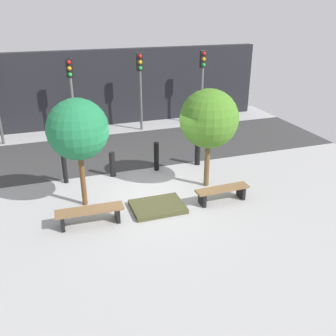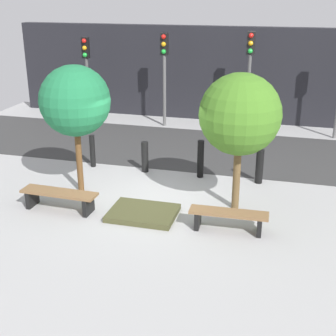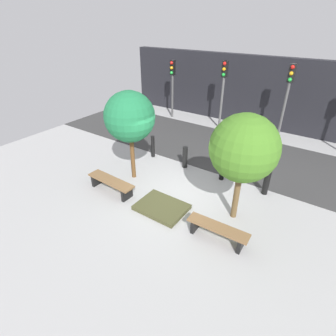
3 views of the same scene
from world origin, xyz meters
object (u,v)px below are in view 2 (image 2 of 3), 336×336
(tree_behind_right_bench, at_px, (240,115))
(bollard_right, at_px, (259,166))
(bench_left, at_px, (59,196))
(traffic_light_mid_east, at_px, (250,64))
(bollard_far_left, at_px, (92,151))
(traffic_light_west, at_px, (86,64))
(bollard_left, at_px, (145,157))
(planter_bed, at_px, (143,213))
(tree_behind_left_bench, at_px, (75,101))
(bench_right, at_px, (229,217))
(bollard_center, at_px, (201,159))
(traffic_light_mid_west, at_px, (164,63))

(tree_behind_right_bench, distance_m, bollard_right, 2.55)
(bench_left, bearing_deg, bollard_right, 35.20)
(traffic_light_mid_east, bearing_deg, bollard_far_left, -129.52)
(traffic_light_mid_east, bearing_deg, traffic_light_west, -179.99)
(traffic_light_west, bearing_deg, bollard_left, -51.32)
(tree_behind_right_bench, xyz_separation_m, bollard_far_left, (-4.43, 1.74, -1.82))
(planter_bed, height_order, tree_behind_left_bench, tree_behind_left_bench)
(bench_left, bearing_deg, traffic_light_mid_east, 67.14)
(bench_left, distance_m, traffic_light_mid_east, 8.78)
(bench_right, bearing_deg, tree_behind_left_bench, 161.82)
(bollard_center, bearing_deg, traffic_light_west, 138.63)
(tree_behind_right_bench, relative_size, bollard_left, 3.63)
(bollard_right, bearing_deg, traffic_light_mid_east, 100.18)
(tree_behind_right_bench, distance_m, traffic_light_mid_west, 7.47)
(bollard_center, height_order, traffic_light_west, traffic_light_west)
(tree_behind_left_bench, xyz_separation_m, bollard_center, (2.81, 1.74, -1.84))
(bollard_left, distance_m, bollard_right, 3.23)
(tree_behind_left_bench, height_order, bollard_center, tree_behind_left_bench)
(bollard_left, height_order, bollard_center, bollard_center)
(bench_left, relative_size, bollard_center, 1.75)
(bench_right, height_order, bollard_right, bollard_right)
(bench_left, relative_size, bollard_left, 2.09)
(bollard_left, bearing_deg, bench_right, -45.97)
(tree_behind_left_bench, bearing_deg, bollard_center, 31.69)
(bollard_far_left, distance_m, bollard_right, 4.84)
(bench_right, xyz_separation_m, traffic_light_mid_west, (-3.56, 7.73, 2.07))
(tree_behind_left_bench, height_order, traffic_light_mid_west, traffic_light_mid_west)
(bollard_right, distance_m, traffic_light_mid_west, 6.54)
(tree_behind_right_bench, relative_size, traffic_light_mid_west, 0.94)
(tree_behind_right_bench, bearing_deg, planter_bed, -154.11)
(bollard_right, bearing_deg, tree_behind_right_bench, -103.43)
(traffic_light_mid_east, bearing_deg, bench_right, -86.66)
(traffic_light_west, relative_size, traffic_light_mid_west, 0.94)
(tree_behind_right_bench, bearing_deg, traffic_light_mid_east, 93.93)
(bollard_right, xyz_separation_m, traffic_light_west, (-7.09, 4.82, 1.78))
(bollard_right, xyz_separation_m, traffic_light_mid_west, (-3.98, 4.82, 1.92))
(planter_bed, bearing_deg, bench_left, -174.31)
(traffic_light_west, bearing_deg, bollard_far_left, -65.02)
(tree_behind_right_bench, xyz_separation_m, traffic_light_west, (-6.68, 6.56, -0.05))
(tree_behind_left_bench, xyz_separation_m, bollard_right, (4.43, 1.74, -1.90))
(planter_bed, distance_m, bollard_right, 3.66)
(bollard_center, bearing_deg, traffic_light_mid_east, 81.17)
(bench_left, height_order, bollard_far_left, bollard_far_left)
(bench_left, xyz_separation_m, bench_right, (4.01, 0.00, -0.01))
(tree_behind_right_bench, xyz_separation_m, bollard_center, (-1.20, 1.74, -1.77))
(tree_behind_left_bench, bearing_deg, traffic_light_mid_west, 86.07)
(bollard_far_left, height_order, traffic_light_west, traffic_light_west)
(bollard_far_left, distance_m, traffic_light_west, 5.61)
(bench_left, relative_size, traffic_light_mid_east, 0.52)
(planter_bed, height_order, bollard_right, bollard_right)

